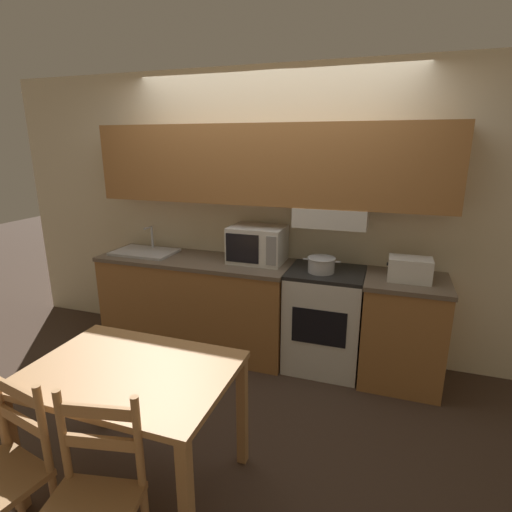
% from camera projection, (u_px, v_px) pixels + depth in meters
% --- Properties ---
extents(ground_plane, '(16.00, 16.00, 0.00)m').
position_uv_depth(ground_plane, '(269.00, 341.00, 4.00)').
color(ground_plane, '#3D2D23').
extents(wall_back, '(5.46, 0.38, 2.55)m').
position_uv_depth(wall_back, '(269.00, 192.00, 3.53)').
color(wall_back, beige).
rests_on(wall_back, ground_plane).
extents(lower_counter_main, '(1.81, 0.60, 0.88)m').
position_uv_depth(lower_counter_main, '(196.00, 302.00, 3.81)').
color(lower_counter_main, '#A36B38').
rests_on(lower_counter_main, ground_plane).
extents(lower_counter_right_stub, '(0.64, 0.60, 0.88)m').
position_uv_depth(lower_counter_right_stub, '(402.00, 331.00, 3.24)').
color(lower_counter_right_stub, '#A36B38').
rests_on(lower_counter_right_stub, ground_plane).
extents(stove_range, '(0.63, 0.55, 0.88)m').
position_uv_depth(stove_range, '(324.00, 319.00, 3.45)').
color(stove_range, silver).
rests_on(stove_range, ground_plane).
extents(cooking_pot, '(0.31, 0.23, 0.13)m').
position_uv_depth(cooking_pot, '(321.00, 264.00, 3.28)').
color(cooking_pot, '#B7BABF').
rests_on(cooking_pot, stove_range).
extents(microwave, '(0.48, 0.37, 0.32)m').
position_uv_depth(microwave, '(257.00, 244.00, 3.54)').
color(microwave, silver).
rests_on(microwave, lower_counter_main).
extents(toaster, '(0.33, 0.20, 0.18)m').
position_uv_depth(toaster, '(410.00, 269.00, 3.06)').
color(toaster, silver).
rests_on(toaster, lower_counter_right_stub).
extents(sink_basin, '(0.58, 0.38, 0.24)m').
position_uv_depth(sink_basin, '(145.00, 252.00, 3.85)').
color(sink_basin, '#B7BABF').
rests_on(sink_basin, lower_counter_main).
extents(dining_table, '(1.09, 0.77, 0.75)m').
position_uv_depth(dining_table, '(131.00, 386.00, 2.16)').
color(dining_table, '#B27F4C').
rests_on(dining_table, ground_plane).
extents(chair_left_of_table, '(0.45, 0.45, 0.91)m').
position_uv_depth(chair_left_of_table, '(0.00, 479.00, 1.80)').
color(chair_left_of_table, '#B27F4C').
rests_on(chair_left_of_table, ground_plane).
extents(chair_right_of_table, '(0.45, 0.45, 0.91)m').
position_uv_depth(chair_right_of_table, '(90.00, 509.00, 1.65)').
color(chair_right_of_table, '#B27F4C').
rests_on(chair_right_of_table, ground_plane).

